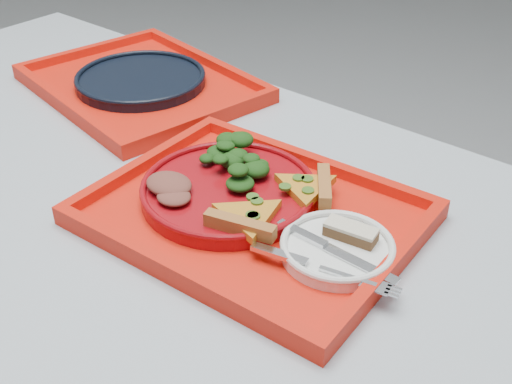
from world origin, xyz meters
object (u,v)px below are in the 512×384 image
tray_main (253,217)px  navy_plate (141,81)px  dessert_bar (351,232)px  dinner_plate (229,192)px  tray_far (142,87)px

tray_main → navy_plate: (-0.46, 0.20, 0.01)m
navy_plate → dessert_bar: size_ratio=3.54×
tray_main → dinner_plate: bearing=166.2°
tray_far → navy_plate: (0.00, 0.00, 0.01)m
navy_plate → dessert_bar: (0.61, -0.18, 0.02)m
tray_far → navy_plate: bearing=0.0°
tray_main → tray_far: 0.51m
tray_main → dessert_bar: size_ratio=6.13×
tray_main → dinner_plate: size_ratio=1.73×
dinner_plate → dessert_bar: (0.20, 0.02, 0.01)m
dessert_bar → dinner_plate: bearing=175.5°
tray_far → navy_plate: navy_plate is taller
tray_main → tray_far: (-0.46, 0.20, 0.00)m
dinner_plate → navy_plate: dinner_plate is taller
navy_plate → dessert_bar: bearing=-16.1°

